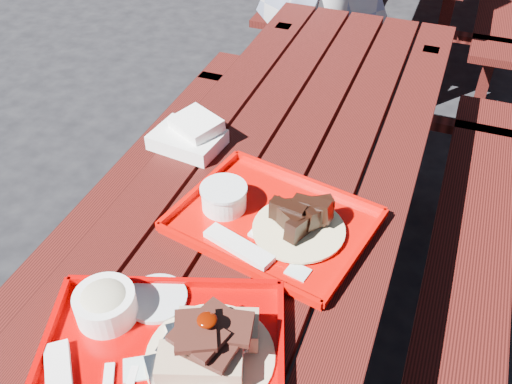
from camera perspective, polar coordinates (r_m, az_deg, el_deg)
ground at (r=2.14m, az=1.47°, el=-14.46°), size 60.00×60.00×0.00m
picnic_table_near at (r=1.71m, az=1.78°, el=-3.59°), size 1.41×2.40×0.75m
near_tray at (r=1.19m, az=-9.37°, el=-14.30°), size 0.58×0.51×0.15m
far_tray at (r=1.43m, az=1.31°, el=-2.70°), size 0.53×0.45×0.08m
white_cloth at (r=1.71m, az=-6.61°, el=5.65°), size 0.22×0.19×0.08m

